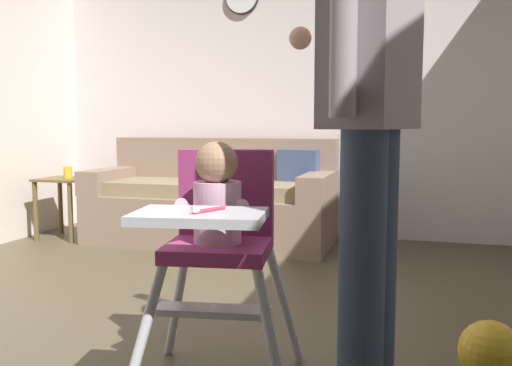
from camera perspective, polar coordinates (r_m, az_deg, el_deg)
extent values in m
cube|color=#4D4330|center=(2.67, -10.55, -16.57)|extent=(5.86, 6.82, 0.10)
cube|color=silver|center=(4.99, 3.21, 10.69)|extent=(5.06, 0.06, 2.77)
cube|color=#846B5A|center=(4.63, -4.66, -3.65)|extent=(1.99, 0.84, 0.40)
cube|color=#846B5A|center=(4.88, -3.31, 1.95)|extent=(1.99, 0.22, 0.46)
cube|color=#846B5A|center=(4.98, -14.43, 0.35)|extent=(0.20, 0.84, 0.20)
cube|color=#846B5A|center=(4.35, 6.49, -0.30)|extent=(0.20, 0.84, 0.20)
cube|color=#837254|center=(4.72, -9.75, -0.41)|extent=(0.78, 0.60, 0.11)
cube|color=#837254|center=(4.41, 0.26, -0.76)|extent=(0.78, 0.60, 0.11)
cube|color=#3D4C75|center=(4.57, 4.35, 1.29)|extent=(0.35, 0.16, 0.34)
cylinder|color=silver|center=(1.96, -11.71, -15.73)|extent=(0.15, 0.19, 0.51)
cylinder|color=silver|center=(1.86, 1.73, -16.73)|extent=(0.19, 0.15, 0.51)
cylinder|color=silver|center=(2.35, -8.06, -11.92)|extent=(0.19, 0.15, 0.51)
cylinder|color=silver|center=(2.27, 2.93, -12.48)|extent=(0.15, 0.19, 0.51)
cube|color=#9D326C|center=(2.02, -3.83, -6.73)|extent=(0.41, 0.41, 0.05)
cube|color=#9D326C|center=(2.13, -3.06, -0.93)|extent=(0.37, 0.12, 0.33)
cube|color=silver|center=(1.71, -5.83, -3.43)|extent=(0.43, 0.32, 0.03)
cube|color=silver|center=(1.97, -4.44, -12.95)|extent=(0.41, 0.16, 0.02)
cylinder|color=#D8A2BC|center=(1.98, -3.98, -3.03)|extent=(0.19, 0.19, 0.22)
sphere|color=#997051|center=(1.95, -4.07, 2.09)|extent=(0.15, 0.15, 0.15)
cylinder|color=#D8A2BC|center=(1.96, -7.23, -2.81)|extent=(0.07, 0.15, 0.10)
cylinder|color=#D8A2BC|center=(1.92, -1.14, -2.97)|extent=(0.07, 0.15, 0.10)
cylinder|color=#CC384C|center=(1.70, -4.80, -2.76)|extent=(0.07, 0.12, 0.01)
cube|color=white|center=(1.66, -6.26, -2.71)|extent=(0.02, 0.03, 0.02)
cylinder|color=#38475F|center=(1.85, 12.02, -9.59)|extent=(0.14, 0.14, 0.96)
cylinder|color=#38475F|center=(1.74, 10.77, -10.56)|extent=(0.14, 0.14, 0.96)
cube|color=#A09097|center=(1.75, 11.96, 15.63)|extent=(0.29, 0.44, 0.62)
sphere|color=tan|center=(2.04, 4.56, 14.61)|extent=(0.08, 0.08, 0.08)
cylinder|color=#A09097|center=(1.53, 9.02, 17.13)|extent=(0.07, 0.07, 0.56)
sphere|color=gold|center=(2.36, 22.93, -15.68)|extent=(0.24, 0.24, 0.24)
cube|color=brown|center=(5.04, -19.09, 0.38)|extent=(0.40, 0.40, 0.02)
cylinder|color=brown|center=(5.03, -21.69, -2.70)|extent=(0.04, 0.04, 0.50)
cylinder|color=brown|center=(4.83, -18.50, -2.93)|extent=(0.04, 0.04, 0.50)
cylinder|color=brown|center=(5.30, -19.43, -2.20)|extent=(0.04, 0.04, 0.50)
cylinder|color=brown|center=(5.11, -16.33, -2.39)|extent=(0.04, 0.04, 0.50)
cylinder|color=gold|center=(5.01, -18.74, 1.05)|extent=(0.07, 0.07, 0.10)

